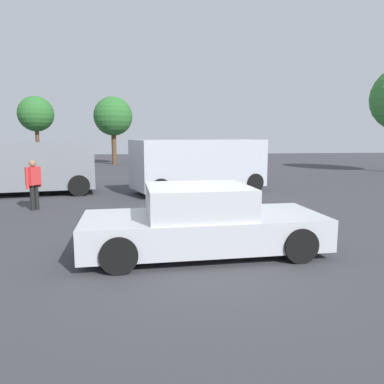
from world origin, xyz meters
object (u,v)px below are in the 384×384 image
object	(u,v)px
van_white	(199,164)
pedestrian	(33,181)
suv_dark	(31,166)
dog	(94,217)
sedan_foreground	(202,222)

from	to	relation	value
van_white	pedestrian	xyz separation A→B (m)	(-5.51, -3.05, -0.23)
van_white	suv_dark	world-z (taller)	van_white
dog	pedestrian	bearing A→B (deg)	89.32
suv_dark	sedan_foreground	bearing A→B (deg)	115.22
sedan_foreground	dog	bearing A→B (deg)	131.71
van_white	suv_dark	xyz separation A→B (m)	(-6.56, 0.17, -0.05)
dog	sedan_foreground	bearing A→B (deg)	-87.54
suv_dark	van_white	bearing A→B (deg)	168.62
suv_dark	pedestrian	distance (m)	3.39
dog	suv_dark	bearing A→B (deg)	76.96
van_white	dog	bearing A→B (deg)	38.90
sedan_foreground	pedestrian	size ratio (longest dim) A/B	3.05
sedan_foreground	suv_dark	size ratio (longest dim) A/B	0.94
sedan_foreground	dog	size ratio (longest dim) A/B	9.23
sedan_foreground	suv_dark	distance (m)	9.77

